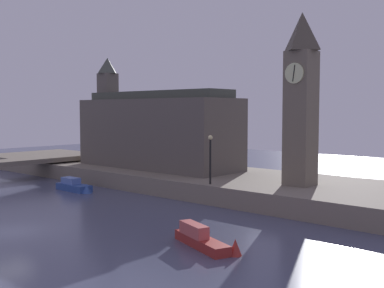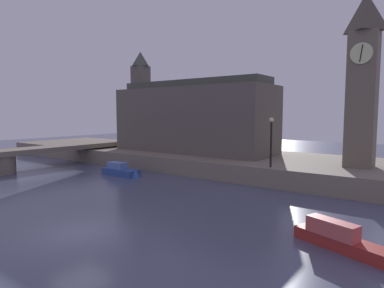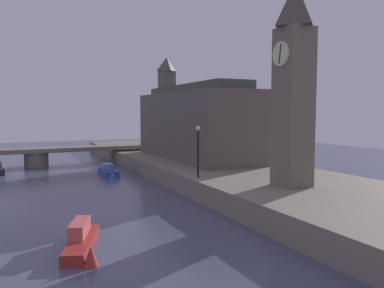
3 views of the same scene
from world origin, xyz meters
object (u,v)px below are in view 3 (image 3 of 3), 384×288
at_px(parliament_hall, 194,122).
at_px(boat_dinghy_red, 83,243).
at_px(clock_tower, 294,82).
at_px(streetlamp, 198,145).
at_px(boat_tour_blue, 109,172).

relative_size(parliament_hall, boat_dinghy_red, 3.51).
bearing_deg(clock_tower, parliament_hall, 176.74).
bearing_deg(streetlamp, boat_tour_blue, -163.62).
height_order(streetlamp, boat_dinghy_red, streetlamp).
bearing_deg(parliament_hall, boat_dinghy_red, -37.65).
relative_size(clock_tower, parliament_hall, 0.74).
bearing_deg(streetlamp, boat_dinghy_red, -51.36).
distance_m(streetlamp, boat_tour_blue, 13.50).
bearing_deg(parliament_hall, clock_tower, -3.26).
bearing_deg(boat_dinghy_red, parliament_hall, 142.35).
bearing_deg(clock_tower, boat_dinghy_red, -80.81).
relative_size(parliament_hall, boat_tour_blue, 3.95).
bearing_deg(boat_dinghy_red, boat_tour_blue, 163.57).
bearing_deg(boat_dinghy_red, streetlamp, 128.64).
bearing_deg(boat_tour_blue, boat_dinghy_red, -16.43).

